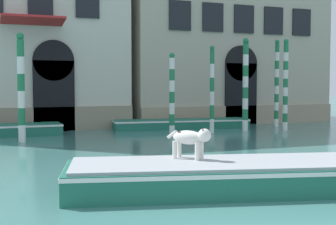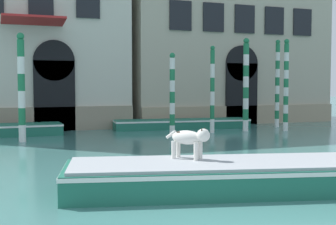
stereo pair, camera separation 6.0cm
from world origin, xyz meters
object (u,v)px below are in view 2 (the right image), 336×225
at_px(mooring_pole_5, 277,83).
at_px(boat_moored_far, 182,124).
at_px(dog_on_deck, 190,138).
at_px(mooring_pole_4, 246,84).
at_px(mooring_pole_2, 172,94).
at_px(mooring_pole_3, 212,89).
at_px(mooring_pole_1, 286,85).
at_px(boat_foreground, 245,175).
at_px(mooring_pole_0, 21,87).
at_px(boat_moored_near_palazzo, 1,130).

bearing_deg(mooring_pole_5, boat_moored_far, 168.92).
height_order(dog_on_deck, mooring_pole_4, mooring_pole_4).
bearing_deg(mooring_pole_2, mooring_pole_5, 17.35).
bearing_deg(mooring_pole_5, mooring_pole_3, -163.28).
bearing_deg(mooring_pole_3, mooring_pole_1, -6.77).
relative_size(boat_moored_far, mooring_pole_2, 1.95).
relative_size(boat_foreground, mooring_pole_3, 1.97).
xyz_separation_m(dog_on_deck, mooring_pole_1, (9.06, 9.46, 1.11)).
relative_size(mooring_pole_0, mooring_pole_4, 0.95).
distance_m(boat_moored_near_palazzo, mooring_pole_0, 3.07).
bearing_deg(mooring_pole_5, mooring_pole_1, -111.72).
xyz_separation_m(boat_moored_near_palazzo, mooring_pole_3, (8.94, -1.95, 1.71)).
distance_m(boat_moored_far, mooring_pole_5, 5.34).
bearing_deg(boat_moored_far, boat_foreground, -100.02).
distance_m(mooring_pole_0, mooring_pole_1, 11.87).
bearing_deg(boat_moored_far, mooring_pole_4, -33.56).
height_order(boat_moored_far, mooring_pole_5, mooring_pole_5).
relative_size(mooring_pole_1, mooring_pole_3, 1.10).
xyz_separation_m(boat_moored_near_palazzo, mooring_pole_2, (6.70, -2.70, 1.51)).
bearing_deg(mooring_pole_3, boat_moored_near_palazzo, 167.69).
height_order(dog_on_deck, boat_moored_near_palazzo, dog_on_deck).
height_order(mooring_pole_1, mooring_pole_4, mooring_pole_4).
bearing_deg(boat_moored_near_palazzo, boat_moored_far, 1.21).
distance_m(dog_on_deck, boat_moored_near_palazzo, 12.38).
distance_m(mooring_pole_4, mooring_pole_5, 2.70).
bearing_deg(mooring_pole_3, boat_moored_far, 103.57).
distance_m(mooring_pole_0, mooring_pole_2, 6.03).
distance_m(boat_foreground, boat_moored_near_palazzo, 13.24).
bearing_deg(boat_moored_near_palazzo, dog_on_deck, -74.33).
bearing_deg(mooring_pole_4, mooring_pole_1, -19.54).
xyz_separation_m(mooring_pole_1, mooring_pole_2, (-5.87, -0.32, -0.40)).
bearing_deg(mooring_pole_1, mooring_pole_0, 179.91).
xyz_separation_m(boat_moored_far, mooring_pole_3, (0.54, -2.25, 1.73)).
distance_m(dog_on_deck, mooring_pole_5, 14.89).
distance_m(mooring_pole_3, mooring_pole_4, 1.87).
bearing_deg(boat_moored_near_palazzo, mooring_pole_4, -10.03).
relative_size(mooring_pole_0, mooring_pole_2, 1.18).
relative_size(boat_foreground, mooring_pole_5, 1.74).
relative_size(mooring_pole_1, mooring_pole_4, 0.99).
bearing_deg(mooring_pole_1, mooring_pole_3, 173.23).
height_order(boat_foreground, mooring_pole_3, mooring_pole_3).
bearing_deg(mooring_pole_2, mooring_pole_0, 176.77).
bearing_deg(mooring_pole_0, mooring_pole_4, 3.48).
height_order(mooring_pole_0, mooring_pole_5, mooring_pole_5).
relative_size(boat_moored_near_palazzo, mooring_pole_1, 1.16).
height_order(boat_foreground, boat_moored_far, boat_foreground).
relative_size(boat_foreground, dog_on_deck, 9.04).
relative_size(mooring_pole_4, mooring_pole_5, 0.98).
bearing_deg(boat_moored_far, dog_on_deck, -104.90).
xyz_separation_m(dog_on_deck, mooring_pole_4, (7.28, 10.09, 1.13)).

